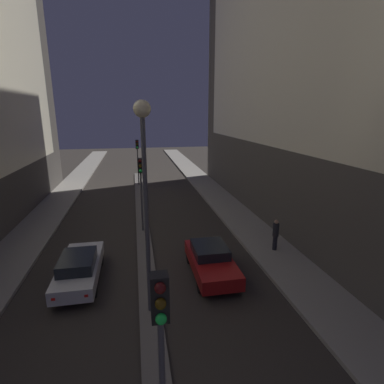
{
  "coord_description": "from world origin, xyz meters",
  "views": [
    {
      "loc": [
        -0.31,
        -1.23,
        7.49
      ],
      "look_at": [
        3.37,
        17.83,
        2.34
      ],
      "focal_mm": 28.0,
      "sensor_mm": 36.0,
      "label": 1
    }
  ],
  "objects": [
    {
      "name": "median_strip",
      "position": [
        0.0,
        18.66,
        0.07
      ],
      "size": [
        0.84,
        35.32,
        0.14
      ],
      "color": "#66605B",
      "rests_on": "ground"
    },
    {
      "name": "traffic_light_near",
      "position": [
        0.0,
        3.33,
        3.58
      ],
      "size": [
        0.32,
        0.42,
        4.69
      ],
      "color": "#4C4C51",
      "rests_on": "median_strip"
    },
    {
      "name": "traffic_light_mid",
      "position": [
        0.0,
        17.05,
        3.58
      ],
      "size": [
        0.32,
        0.42,
        4.69
      ],
      "color": "#4C4C51",
      "rests_on": "median_strip"
    },
    {
      "name": "traffic_light_far",
      "position": [
        0.0,
        29.98,
        3.58
      ],
      "size": [
        0.32,
        0.42,
        4.69
      ],
      "color": "#4C4C51",
      "rests_on": "median_strip"
    },
    {
      "name": "street_lamp",
      "position": [
        0.0,
        8.88,
        5.72
      ],
      "size": [
        0.57,
        0.57,
        7.77
      ],
      "color": "#4C4C51",
      "rests_on": "median_strip"
    },
    {
      "name": "car_left_lane",
      "position": [
        -3.01,
        11.7,
        0.72
      ],
      "size": [
        1.71,
        4.56,
        1.41
      ],
      "color": "silver",
      "rests_on": "ground"
    },
    {
      "name": "car_right_lane",
      "position": [
        3.01,
        11.23,
        0.72
      ],
      "size": [
        1.83,
        4.24,
        1.39
      ],
      "color": "maroon",
      "rests_on": "ground"
    },
    {
      "name": "pedestrian_on_right_sidewalk",
      "position": [
        7.04,
        12.81,
        1.1
      ],
      "size": [
        0.33,
        0.33,
        1.75
      ],
      "color": "black",
      "rests_on": "sidewalk_right"
    }
  ]
}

